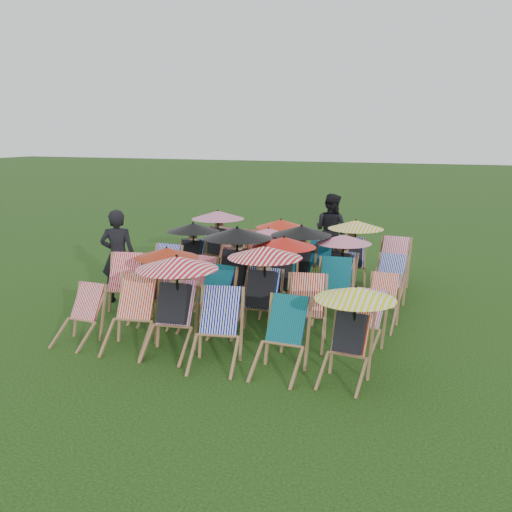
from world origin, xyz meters
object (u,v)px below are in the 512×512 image
(deckchair_0, at_px, (78,316))
(deckchair_29, at_px, (391,264))
(person_left, at_px, (118,256))
(person_rear, at_px, (331,230))
(deckchair_5, at_px, (349,333))

(deckchair_0, distance_m, deckchair_29, 6.09)
(person_left, distance_m, person_rear, 5.08)
(deckchair_0, relative_size, deckchair_29, 0.84)
(deckchair_0, relative_size, person_rear, 0.49)
(deckchair_0, height_order, person_left, person_left)
(deckchair_0, xyz_separation_m, person_left, (-0.64, 2.01, 0.44))
(deckchair_0, bearing_deg, deckchair_29, 51.91)
(deckchair_5, relative_size, person_left, 0.70)
(person_rear, bearing_deg, deckchair_0, 90.26)
(deckchair_0, relative_size, deckchair_5, 0.69)
(person_rear, bearing_deg, deckchair_5, 126.63)
(deckchair_29, bearing_deg, deckchair_5, -84.16)
(person_rear, bearing_deg, person_left, 75.27)
(deckchair_29, bearing_deg, person_rear, 142.00)
(deckchair_5, bearing_deg, deckchair_0, -173.96)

